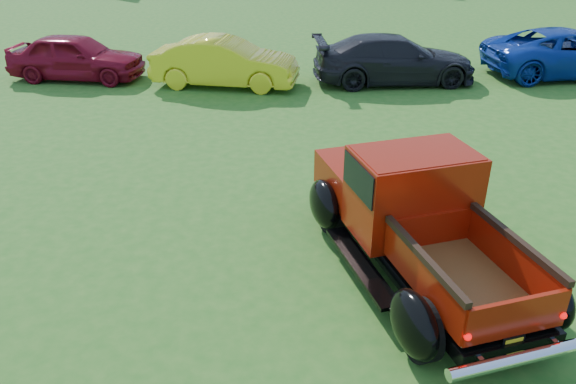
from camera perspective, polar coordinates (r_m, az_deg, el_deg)
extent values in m
plane|color=#235819|center=(8.74, 0.96, -6.01)|extent=(120.00, 120.00, 0.00)
cylinder|color=black|center=(6.89, 13.24, -13.50)|extent=(0.45, 0.79, 0.75)
cylinder|color=black|center=(7.71, 23.90, -10.46)|extent=(0.45, 0.79, 0.75)
cylinder|color=black|center=(9.12, 4.25, -1.78)|extent=(0.45, 0.79, 0.75)
cylinder|color=black|center=(9.75, 13.10, -0.43)|extent=(0.45, 0.79, 0.75)
cube|color=black|center=(8.28, 13.04, -5.40)|extent=(2.65, 4.62, 0.19)
cube|color=maroon|center=(9.29, 8.77, 1.53)|extent=(1.97, 1.85, 0.58)
cube|color=silver|center=(9.89, 7.03, 3.24)|extent=(1.45, 0.53, 0.47)
cube|color=maroon|center=(8.18, 12.47, -0.04)|extent=(1.93, 1.56, 1.23)
cube|color=black|center=(8.04, 12.70, 2.05)|extent=(1.94, 1.48, 0.47)
cube|color=maroon|center=(7.94, 12.88, 3.71)|extent=(1.83, 1.45, 0.08)
cube|color=brown|center=(7.38, 17.53, -9.00)|extent=(1.80, 2.19, 0.05)
cube|color=maroon|center=(6.94, 13.36, -8.45)|extent=(0.64, 1.80, 0.49)
cube|color=maroon|center=(7.59, 21.84, -6.46)|extent=(0.64, 1.80, 0.49)
cube|color=maroon|center=(7.90, 14.15, -3.79)|extent=(1.22, 0.45, 0.49)
cube|color=maroon|center=(6.66, 22.20, -11.71)|extent=(1.23, 0.46, 0.49)
cube|color=black|center=(6.78, 13.62, -6.44)|extent=(0.68, 1.82, 0.08)
cube|color=black|center=(7.44, 22.22, -4.58)|extent=(0.68, 1.82, 0.08)
ellipsoid|color=black|center=(6.78, 12.63, -12.96)|extent=(0.73, 1.09, 0.83)
ellipsoid|color=black|center=(7.70, 24.61, -9.62)|extent=(0.73, 1.09, 0.83)
ellipsoid|color=black|center=(9.04, 3.71, -1.24)|extent=(0.73, 1.09, 0.83)
ellipsoid|color=black|center=(9.75, 13.66, 0.23)|extent=(0.73, 1.09, 0.83)
cube|color=black|center=(7.95, 7.40, -7.35)|extent=(0.91, 1.97, 0.06)
cube|color=black|center=(8.74, 18.28, -5.14)|extent=(0.91, 1.97, 0.06)
cylinder|color=silver|center=(6.75, 22.87, -15.23)|extent=(1.79, 0.72, 0.15)
cube|color=black|center=(6.83, 21.93, -13.93)|extent=(0.27, 0.10, 0.14)
cube|color=gold|center=(6.82, 21.98, -13.98)|extent=(0.22, 0.08, 0.09)
sphere|color=#CC0505|center=(6.39, 17.79, -13.83)|extent=(0.08, 0.08, 0.08)
sphere|color=#CC0505|center=(7.05, 26.16, -11.19)|extent=(0.08, 0.08, 0.08)
imported|color=maroon|center=(18.50, -20.71, 12.74)|extent=(4.14, 1.99, 1.36)
imported|color=yellow|center=(16.76, -6.44, 12.95)|extent=(4.35, 2.00, 1.38)
imported|color=black|center=(17.30, 10.74, 13.11)|extent=(4.97, 2.48, 1.39)
imported|color=navy|center=(19.75, 26.66, 12.55)|extent=(5.40, 3.10, 1.42)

